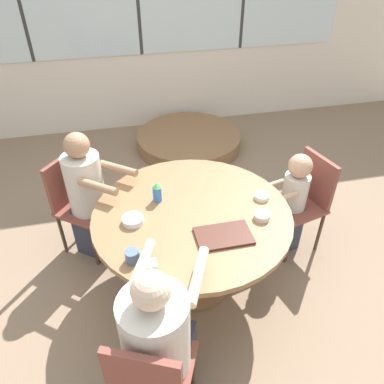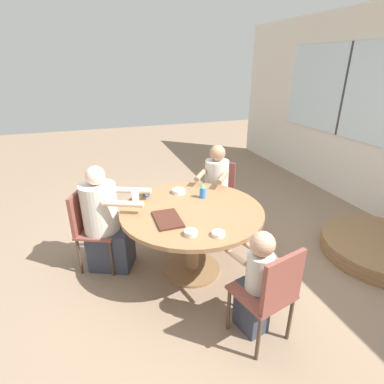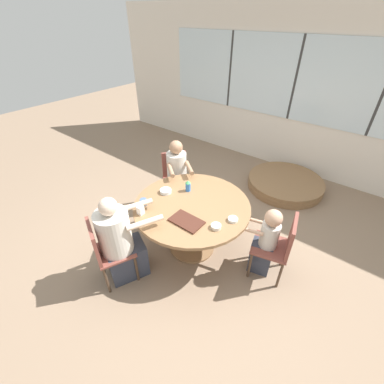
{
  "view_description": "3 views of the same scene",
  "coord_description": "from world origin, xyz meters",
  "views": [
    {
      "loc": [
        -0.44,
        -1.96,
        2.42
      ],
      "look_at": [
        0.0,
        0.0,
        0.91
      ],
      "focal_mm": 35.0,
      "sensor_mm": 36.0,
      "label": 1
    },
    {
      "loc": [
        2.49,
        -0.84,
        2.06
      ],
      "look_at": [
        0.0,
        0.0,
        0.91
      ],
      "focal_mm": 28.0,
      "sensor_mm": 36.0,
      "label": 2
    },
    {
      "loc": [
        1.49,
        -1.91,
        2.64
      ],
      "look_at": [
        0.0,
        0.0,
        0.91
      ],
      "focal_mm": 24.0,
      "sensor_mm": 36.0,
      "label": 3
    }
  ],
  "objects": [
    {
      "name": "person_man_blue_shirt",
      "position": [
        -0.72,
        0.56,
        0.52
      ],
      "size": [
        0.6,
        0.56,
        1.14
      ],
      "rotation": [
        0.0,
        0.0,
        -2.23
      ],
      "color": "#333847",
      "rests_on": "ground_plane"
    },
    {
      "name": "person_toddler",
      "position": [
        0.89,
        0.23,
        0.45
      ],
      "size": [
        0.41,
        0.29,
        0.94
      ],
      "rotation": [
        0.0,
        0.0,
        -4.46
      ],
      "color": "#333847",
      "rests_on": "ground_plane"
    },
    {
      "name": "milk_carton_small",
      "position": [
        -0.35,
        -0.5,
        0.78
      ],
      "size": [
        0.07,
        0.07,
        0.1
      ],
      "color": "silver",
      "rests_on": "dining_table"
    },
    {
      "name": "bowl_cereal",
      "position": [
        -0.41,
        -0.01,
        0.75
      ],
      "size": [
        0.15,
        0.15,
        0.04
      ],
      "color": "silver",
      "rests_on": "dining_table"
    },
    {
      "name": "bowl_fruit",
      "position": [
        0.46,
        -0.17,
        0.75
      ],
      "size": [
        0.11,
        0.11,
        0.04
      ],
      "color": "silver",
      "rests_on": "dining_table"
    },
    {
      "name": "folded_table_stack",
      "position": [
        0.44,
        2.15,
        0.09
      ],
      "size": [
        1.31,
        1.31,
        0.18
      ],
      "color": "olive",
      "rests_on": "ground_plane"
    },
    {
      "name": "coffee_mug",
      "position": [
        -0.45,
        -0.36,
        0.77
      ],
      "size": [
        0.09,
        0.08,
        0.08
      ],
      "color": "slate",
      "rests_on": "dining_table"
    },
    {
      "name": "chair_for_woman_green_shirt",
      "position": [
        -0.44,
        -0.98,
        0.52
      ],
      "size": [
        0.53,
        0.53,
        0.86
      ],
      "rotation": [
        0.0,
        0.0,
        -0.42
      ],
      "color": "brown",
      "rests_on": "ground_plane"
    },
    {
      "name": "bowl_white_shallow",
      "position": [
        0.54,
        0.05,
        0.75
      ],
      "size": [
        0.11,
        0.11,
        0.03
      ],
      "color": "white",
      "rests_on": "dining_table"
    },
    {
      "name": "chair_for_toddler",
      "position": [
        1.04,
        0.26,
        0.52
      ],
      "size": [
        0.49,
        0.49,
        0.86
      ],
      "rotation": [
        0.0,
        0.0,
        -4.46
      ],
      "color": "brown",
      "rests_on": "ground_plane"
    },
    {
      "name": "sippy_cup",
      "position": [
        -0.21,
        0.19,
        0.81
      ],
      "size": [
        0.07,
        0.07,
        0.15
      ],
      "color": "blue",
      "rests_on": "dining_table"
    },
    {
      "name": "food_tray_dark",
      "position": [
        0.15,
        -0.28,
        0.74
      ],
      "size": [
        0.36,
        0.23,
        0.02
      ],
      "color": "#472319",
      "rests_on": "dining_table"
    },
    {
      "name": "person_woman_green_shirt",
      "position": [
        -0.37,
        -0.82,
        0.5
      ],
      "size": [
        0.59,
        0.73,
        1.14
      ],
      "rotation": [
        0.0,
        0.0,
        -0.42
      ],
      "color": "#333847",
      "rests_on": "ground_plane"
    },
    {
      "name": "ground_plane",
      "position": [
        0.0,
        0.0,
        0.0
      ],
      "size": [
        16.0,
        16.0,
        0.0
      ],
      "primitive_type": "plane",
      "color": "#8C725B"
    },
    {
      "name": "dining_table",
      "position": [
        0.0,
        0.0,
        0.59
      ],
      "size": [
        1.41,
        1.41,
        0.73
      ],
      "color": "olive",
      "rests_on": "ground_plane"
    },
    {
      "name": "chair_for_man_blue_shirt",
      "position": [
        -0.85,
        0.66,
        0.52
      ],
      "size": [
        0.56,
        0.56,
        0.86
      ],
      "rotation": [
        0.0,
        0.0,
        -2.23
      ],
      "color": "brown",
      "rests_on": "ground_plane"
    }
  ]
}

